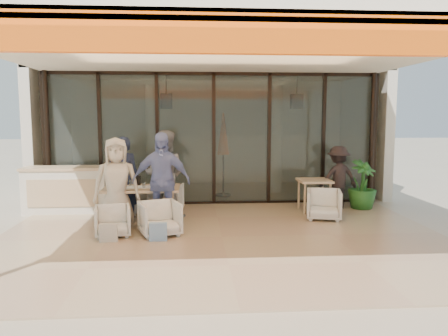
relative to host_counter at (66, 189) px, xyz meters
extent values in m
plane|color=#C6B293|center=(3.33, -2.30, -0.53)|extent=(70.00, 70.00, 0.00)
cube|color=tan|center=(3.33, -2.30, -0.53)|extent=(8.00, 6.00, 0.01)
cube|color=silver|center=(3.33, -2.30, 2.77)|extent=(8.00, 6.00, 0.20)
cube|color=#FF5E0D|center=(3.33, -5.24, 2.49)|extent=(8.00, 0.12, 0.45)
cube|color=#E25812|center=(3.33, -4.55, 2.61)|extent=(8.00, 1.50, 0.06)
cylinder|color=black|center=(-0.55, 0.58, 1.07)|extent=(0.12, 0.12, 3.20)
cylinder|color=black|center=(7.21, 0.58, 1.07)|extent=(0.12, 0.12, 3.20)
cube|color=#9EADA3|center=(3.33, 0.70, 1.07)|extent=(8.00, 0.03, 3.20)
cube|color=black|center=(3.33, 0.70, -0.49)|extent=(8.00, 0.10, 0.08)
cube|color=black|center=(3.33, 0.70, 2.63)|extent=(8.00, 0.10, 0.08)
cube|color=black|center=(-0.67, 0.70, 1.07)|extent=(0.08, 0.10, 3.20)
cube|color=black|center=(0.63, 0.70, 1.07)|extent=(0.08, 0.10, 3.20)
cube|color=black|center=(1.98, 0.70, 1.07)|extent=(0.08, 0.10, 3.20)
cube|color=black|center=(3.33, 0.70, 1.07)|extent=(0.08, 0.10, 3.20)
cube|color=black|center=(4.68, 0.70, 1.07)|extent=(0.08, 0.10, 3.20)
cube|color=black|center=(6.03, 0.70, 1.07)|extent=(0.08, 0.10, 3.20)
cube|color=black|center=(7.33, 0.70, 1.07)|extent=(0.08, 0.10, 3.20)
cube|color=silver|center=(3.33, 4.20, 1.17)|extent=(9.00, 0.25, 3.40)
cube|color=silver|center=(-1.07, 2.45, 1.17)|extent=(0.25, 3.50, 3.40)
cube|color=silver|center=(7.73, 2.45, 1.17)|extent=(0.25, 3.50, 3.40)
cube|color=silver|center=(3.33, 2.45, 2.87)|extent=(9.00, 3.50, 0.25)
cube|color=#DCB986|center=(3.33, 2.45, -0.52)|extent=(8.00, 3.50, 0.02)
cylinder|color=silver|center=(1.73, 2.30, 0.97)|extent=(0.40, 0.40, 3.00)
cylinder|color=silver|center=(5.13, 2.30, 0.97)|extent=(0.40, 0.40, 3.00)
cylinder|color=black|center=(2.13, 1.90, 2.47)|extent=(0.03, 0.03, 0.70)
cube|color=black|center=(2.13, 1.90, 2.02)|extent=(0.30, 0.30, 0.40)
sphere|color=#FFBF72|center=(2.13, 1.90, 2.02)|extent=(0.18, 0.18, 0.18)
cylinder|color=black|center=(5.63, 1.90, 2.47)|extent=(0.03, 0.03, 0.70)
cube|color=black|center=(5.63, 1.90, 2.02)|extent=(0.30, 0.30, 0.40)
sphere|color=#FFBF72|center=(5.63, 1.90, 2.02)|extent=(0.18, 0.18, 0.18)
cylinder|color=black|center=(3.63, 1.70, -0.48)|extent=(0.40, 0.40, 0.05)
cylinder|color=black|center=(3.63, 1.70, 0.52)|extent=(0.04, 0.04, 2.10)
cone|color=#EC4F14|center=(3.63, 1.70, 1.17)|extent=(0.32, 0.32, 1.10)
cube|color=silver|center=(0.00, 0.00, -0.03)|extent=(1.80, 0.60, 1.00)
cube|color=#DCB986|center=(0.00, 0.00, 0.48)|extent=(1.85, 0.65, 0.06)
cube|color=#DCB986|center=(0.00, -0.31, -0.03)|extent=(1.50, 0.02, 0.60)
cube|color=#DCB986|center=(1.80, -1.12, 0.19)|extent=(1.50, 0.90, 0.05)
cube|color=white|center=(1.80, -1.12, 0.21)|extent=(1.30, 0.35, 0.01)
cylinder|color=#DCB986|center=(1.18, -1.44, -0.18)|extent=(0.06, 0.06, 0.70)
cylinder|color=#DCB986|center=(2.42, -1.44, -0.18)|extent=(0.06, 0.06, 0.70)
cylinder|color=#DCB986|center=(1.18, -0.80, -0.18)|extent=(0.06, 0.06, 0.70)
cylinder|color=#DCB986|center=(2.42, -0.80, -0.18)|extent=(0.06, 0.06, 0.70)
cylinder|color=white|center=(1.35, -1.27, 0.27)|extent=(0.06, 0.06, 0.11)
cylinder|color=white|center=(1.55, -0.92, 0.27)|extent=(0.06, 0.06, 0.11)
cylinder|color=white|center=(1.85, -1.22, 0.27)|extent=(0.06, 0.06, 0.11)
cylinder|color=white|center=(2.10, -0.94, 0.27)|extent=(0.06, 0.06, 0.11)
cylinder|color=white|center=(2.30, -1.32, 0.27)|extent=(0.06, 0.06, 0.11)
cylinder|color=white|center=(1.25, -1.07, 0.27)|extent=(0.06, 0.06, 0.11)
cylinder|color=maroon|center=(1.25, -0.97, 0.30)|extent=(0.07, 0.07, 0.16)
cylinder|color=black|center=(1.70, -0.84, 0.30)|extent=(0.09, 0.09, 0.17)
cylinder|color=black|center=(1.70, -0.84, 0.39)|extent=(0.10, 0.10, 0.01)
cylinder|color=white|center=(1.35, -1.42, 0.22)|extent=(0.22, 0.22, 0.01)
cylinder|color=white|center=(2.25, -1.42, 0.22)|extent=(0.22, 0.22, 0.01)
cylinder|color=white|center=(1.35, -0.80, 0.22)|extent=(0.22, 0.22, 0.01)
cylinder|color=white|center=(2.25, -0.80, 0.22)|extent=(0.22, 0.22, 0.01)
imported|color=white|center=(1.38, -0.17, -0.17)|extent=(0.88, 0.85, 0.72)
imported|color=white|center=(2.22, -0.17, -0.17)|extent=(0.79, 0.76, 0.72)
imported|color=white|center=(1.38, -2.07, -0.22)|extent=(0.70, 0.67, 0.63)
imported|color=white|center=(2.22, -2.07, -0.18)|extent=(0.85, 0.82, 0.70)
imported|color=#181E36|center=(1.38, -0.67, 0.34)|extent=(0.65, 0.43, 1.75)
imported|color=slate|center=(2.22, -0.67, 0.40)|extent=(1.06, 0.92, 1.87)
imported|color=beige|center=(1.38, -1.57, 0.35)|extent=(0.95, 0.70, 1.76)
imported|color=#7486C2|center=(2.22, -1.57, 0.40)|extent=(1.10, 0.49, 1.86)
cube|color=silver|center=(1.38, -2.47, -0.36)|extent=(0.30, 0.10, 0.34)
cube|color=#99BFD8|center=(2.22, -2.47, -0.36)|extent=(0.30, 0.10, 0.34)
cube|color=#DCB986|center=(5.55, -0.31, 0.19)|extent=(0.70, 0.70, 0.05)
cylinder|color=#DCB986|center=(5.27, -0.59, -0.18)|extent=(0.05, 0.05, 0.70)
cylinder|color=#DCB986|center=(5.83, -0.59, -0.18)|extent=(0.05, 0.05, 0.70)
cylinder|color=#DCB986|center=(5.27, -0.03, -0.18)|extent=(0.05, 0.05, 0.70)
cylinder|color=#DCB986|center=(5.83, -0.03, -0.18)|extent=(0.05, 0.05, 0.70)
imported|color=white|center=(5.55, -1.06, -0.18)|extent=(0.82, 0.79, 0.71)
imported|color=black|center=(6.19, -0.02, 0.21)|extent=(1.04, 0.72, 1.48)
imported|color=#1E5919|center=(6.74, -0.11, 0.05)|extent=(0.89, 0.89, 1.16)
camera|label=1|loc=(2.84, -9.84, 1.62)|focal=35.00mm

